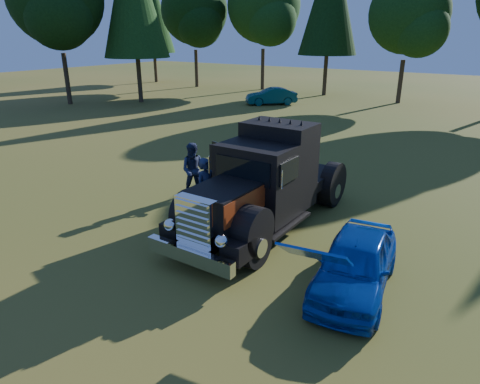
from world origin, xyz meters
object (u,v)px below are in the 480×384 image
object	(u,v)px
spectator_near	(207,190)
diamond_t_truck	(263,187)
spectator_far	(194,170)
hotrod_coupe	(355,263)
distant_teal_car	(271,96)

from	to	relation	value
spectator_near	diamond_t_truck	bearing A→B (deg)	-56.79
spectator_far	spectator_near	bearing A→B (deg)	-74.41
hotrod_coupe	distant_teal_car	xyz separation A→B (m)	(-14.87, 21.97, 0.01)
diamond_t_truck	spectator_near	xyz separation A→B (m)	(-1.61, -0.59, -0.27)
hotrod_coupe	distant_teal_car	bearing A→B (deg)	124.09
hotrod_coupe	spectator_near	xyz separation A→B (m)	(-5.03, 1.10, 0.35)
diamond_t_truck	hotrod_coupe	xyz separation A→B (m)	(3.42, -1.68, -0.63)
hotrod_coupe	spectator_far	size ratio (longest dim) A/B	2.18
spectator_near	distant_teal_car	xyz separation A→B (m)	(-9.84, 20.87, -0.34)
hotrod_coupe	spectator_far	bearing A→B (deg)	159.44
diamond_t_truck	hotrod_coupe	bearing A→B (deg)	-26.20
distant_teal_car	hotrod_coupe	bearing A→B (deg)	-8.99
spectator_near	distant_teal_car	size ratio (longest dim) A/B	0.50
diamond_t_truck	spectator_near	bearing A→B (deg)	-159.98
diamond_t_truck	spectator_near	distance (m)	1.73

